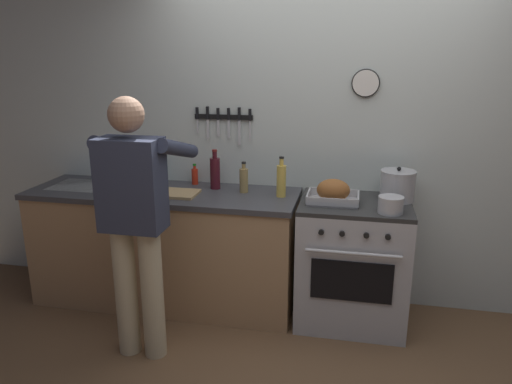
# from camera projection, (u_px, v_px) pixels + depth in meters

# --- Properties ---
(wall_back) EXTENTS (6.00, 0.13, 2.60)m
(wall_back) POSITION_uv_depth(u_px,v_px,m) (329.00, 135.00, 3.63)
(wall_back) COLOR silver
(wall_back) RESTS_ON ground
(counter_block) EXTENTS (2.03, 0.65, 0.90)m
(counter_block) POSITION_uv_depth(u_px,v_px,m) (165.00, 245.00, 3.76)
(counter_block) COLOR tan
(counter_block) RESTS_ON ground
(stove) EXTENTS (0.76, 0.67, 0.90)m
(stove) POSITION_uv_depth(u_px,v_px,m) (352.00, 262.00, 3.48)
(stove) COLOR #BCBCC1
(stove) RESTS_ON ground
(person_cook) EXTENTS (0.51, 0.63, 1.66)m
(person_cook) POSITION_uv_depth(u_px,v_px,m) (135.00, 214.00, 2.96)
(person_cook) COLOR #C6B793
(person_cook) RESTS_ON ground
(roasting_pan) EXTENTS (0.35, 0.26, 0.17)m
(roasting_pan) POSITION_uv_depth(u_px,v_px,m) (333.00, 192.00, 3.33)
(roasting_pan) COLOR #B7B7BC
(roasting_pan) RESTS_ON stove
(stock_pot) EXTENTS (0.24, 0.24, 0.24)m
(stock_pot) POSITION_uv_depth(u_px,v_px,m) (398.00, 185.00, 3.38)
(stock_pot) COLOR #B7B7BC
(stock_pot) RESTS_ON stove
(saucepan) EXTENTS (0.16, 0.16, 0.11)m
(saucepan) POSITION_uv_depth(u_px,v_px,m) (391.00, 205.00, 3.12)
(saucepan) COLOR #B7B7BC
(saucepan) RESTS_ON stove
(cutting_board) EXTENTS (0.36, 0.24, 0.02)m
(cutting_board) POSITION_uv_depth(u_px,v_px,m) (173.00, 193.00, 3.54)
(cutting_board) COLOR tan
(cutting_board) RESTS_ON counter_block
(bottle_vinegar) EXTENTS (0.06, 0.06, 0.23)m
(bottle_vinegar) POSITION_uv_depth(u_px,v_px,m) (244.00, 180.00, 3.57)
(bottle_vinegar) COLOR #997F4C
(bottle_vinegar) RESTS_ON counter_block
(bottle_hot_sauce) EXTENTS (0.05, 0.05, 0.16)m
(bottle_hot_sauce) POSITION_uv_depth(u_px,v_px,m) (195.00, 176.00, 3.80)
(bottle_hot_sauce) COLOR red
(bottle_hot_sauce) RESTS_ON counter_block
(bottle_wine_red) EXTENTS (0.08, 0.08, 0.30)m
(bottle_wine_red) POSITION_uv_depth(u_px,v_px,m) (215.00, 172.00, 3.66)
(bottle_wine_red) COLOR #47141E
(bottle_wine_red) RESTS_ON counter_block
(bottle_soy_sauce) EXTENTS (0.06, 0.06, 0.20)m
(bottle_soy_sauce) POSITION_uv_depth(u_px,v_px,m) (158.00, 174.00, 3.80)
(bottle_soy_sauce) COLOR black
(bottle_soy_sauce) RESTS_ON counter_block
(bottle_cooking_oil) EXTENTS (0.07, 0.07, 0.29)m
(bottle_cooking_oil) POSITION_uv_depth(u_px,v_px,m) (281.00, 180.00, 3.46)
(bottle_cooking_oil) COLOR gold
(bottle_cooking_oil) RESTS_ON counter_block
(bottle_dish_soap) EXTENTS (0.07, 0.07, 0.25)m
(bottle_dish_soap) POSITION_uv_depth(u_px,v_px,m) (156.00, 169.00, 3.87)
(bottle_dish_soap) COLOR #338CCC
(bottle_dish_soap) RESTS_ON counter_block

